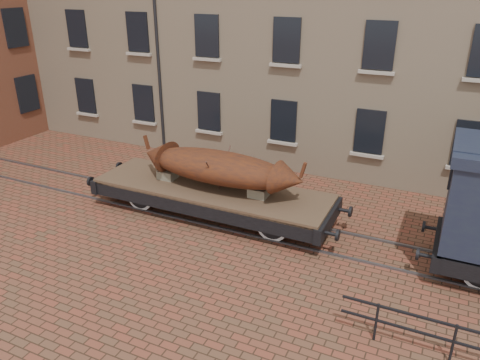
% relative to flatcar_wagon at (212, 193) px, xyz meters
% --- Properties ---
extents(ground, '(90.00, 90.00, 0.00)m').
position_rel_flatcar_wagon_xyz_m(ground, '(3.24, 0.00, -0.87)').
color(ground, '#523524').
extents(rail_track, '(30.00, 1.52, 0.06)m').
position_rel_flatcar_wagon_xyz_m(rail_track, '(3.24, 0.00, -0.84)').
color(rail_track, '#59595E').
rests_on(rail_track, ground).
extents(flatcar_wagon, '(9.24, 2.51, 1.39)m').
position_rel_flatcar_wagon_xyz_m(flatcar_wagon, '(0.00, 0.00, 0.00)').
color(flatcar_wagon, '#4C3826').
rests_on(flatcar_wagon, ground).
extents(iron_boat, '(6.01, 1.75, 1.46)m').
position_rel_flatcar_wagon_xyz_m(iron_boat, '(0.31, 0.00, 0.99)').
color(iron_boat, '#5A250E').
rests_on(iron_boat, flatcar_wagon).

